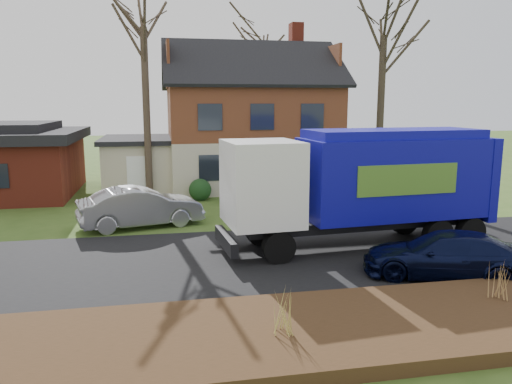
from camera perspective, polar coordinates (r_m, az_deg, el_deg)
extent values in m
plane|color=#35511B|center=(15.42, 1.11, -7.62)|extent=(120.00, 120.00, 0.00)
cube|color=black|center=(15.41, 1.11, -7.58)|extent=(80.00, 7.00, 0.02)
cube|color=#312110|center=(10.60, 7.35, -15.45)|extent=(80.00, 3.50, 0.30)
cube|color=beige|center=(28.99, -0.81, 3.56)|extent=(9.00, 7.50, 2.70)
cube|color=#542518|center=(28.80, -0.82, 9.00)|extent=(9.00, 7.50, 2.80)
cube|color=maroon|center=(30.66, 4.59, 17.22)|extent=(0.70, 0.90, 1.60)
cube|color=beige|center=(28.08, -13.19, 2.97)|extent=(3.50, 5.50, 2.60)
cube|color=black|center=(27.94, -13.31, 5.86)|extent=(3.90, 5.90, 0.24)
cylinder|color=black|center=(14.86, 2.62, -6.32)|extent=(1.01, 0.41, 0.99)
cylinder|color=black|center=(16.70, 0.49, -4.44)|extent=(1.01, 0.41, 0.99)
cylinder|color=black|center=(17.27, 20.06, -4.58)|extent=(1.01, 0.41, 0.99)
cylinder|color=black|center=(18.88, 16.56, -3.14)|extent=(1.01, 0.41, 0.99)
cylinder|color=black|center=(18.01, 23.28, -4.21)|extent=(1.01, 0.41, 0.99)
cylinder|color=black|center=(19.55, 19.65, -2.86)|extent=(1.01, 0.41, 0.99)
cube|color=black|center=(16.94, 12.37, -3.38)|extent=(8.25, 1.77, 0.33)
cube|color=white|center=(15.32, 0.67, 1.07)|extent=(2.37, 2.54, 2.57)
cube|color=black|center=(15.05, -3.16, 1.43)|extent=(0.24, 2.09, 0.86)
cube|color=black|center=(15.44, -3.44, -5.58)|extent=(0.42, 2.39, 0.43)
cube|color=#0C0B8A|center=(17.10, 15.24, 1.67)|extent=(6.16, 2.84, 2.57)
cube|color=#0C0B8A|center=(16.95, 15.47, 6.44)|extent=(5.86, 2.53, 0.29)
cube|color=#0C0B8A|center=(18.87, 23.35, 1.67)|extent=(0.52, 2.45, 2.76)
cube|color=#497827|center=(15.99, 17.01, 1.35)|extent=(3.42, 0.30, 0.95)
cube|color=#497827|center=(18.06, 12.92, 2.51)|extent=(3.42, 0.30, 0.95)
imported|color=#94969B|center=(19.58, -13.03, -1.69)|extent=(4.91, 2.73, 1.53)
imported|color=black|center=(14.63, 20.73, -6.73)|extent=(4.66, 3.27, 1.25)
cylinder|color=#433528|center=(24.86, -12.39, 8.56)|extent=(0.34, 0.34, 8.19)
cylinder|color=#382F21|center=(26.93, 14.01, 8.45)|extent=(0.37, 0.37, 8.04)
cylinder|color=#3A2E22|center=(37.10, 0.73, 9.96)|extent=(0.35, 0.35, 9.07)
cone|color=tan|center=(9.90, 3.32, -13.63)|extent=(0.04, 0.04, 0.85)
cone|color=tan|center=(9.87, 2.54, -13.70)|extent=(0.04, 0.04, 0.85)
cone|color=tan|center=(9.93, 4.09, -13.56)|extent=(0.04, 0.04, 0.85)
cone|color=tan|center=(9.99, 3.16, -13.39)|extent=(0.04, 0.04, 0.85)
cone|color=tan|center=(9.80, 3.48, -13.88)|extent=(0.04, 0.04, 0.85)
cone|color=#9F7746|center=(12.84, 26.14, -8.99)|extent=(0.04, 0.04, 0.86)
cone|color=#9F7746|center=(12.76, 25.59, -9.08)|extent=(0.04, 0.04, 0.86)
cone|color=#9F7746|center=(12.93, 26.69, -8.90)|extent=(0.04, 0.04, 0.86)
cone|color=#9F7746|center=(12.93, 25.82, -8.83)|extent=(0.04, 0.04, 0.86)
cone|color=#9F7746|center=(12.75, 26.47, -9.15)|extent=(0.04, 0.04, 0.86)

